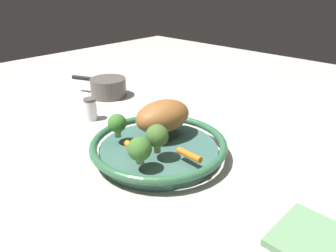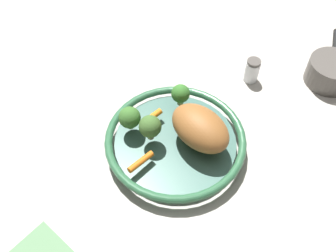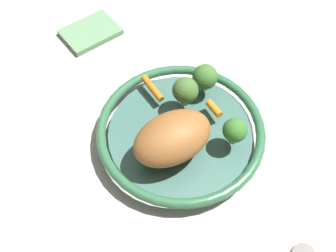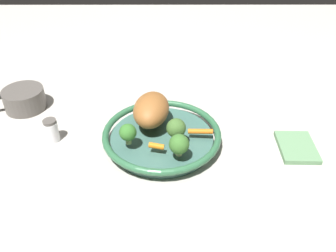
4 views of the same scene
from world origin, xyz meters
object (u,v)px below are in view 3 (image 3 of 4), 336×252
Objects in this scene: baby_carrot_near_rim at (152,88)px; broccoli_floret_small at (185,91)px; baby_carrot_center at (214,109)px; roast_chicken_piece at (172,138)px; serving_bowl at (181,132)px; dish_towel at (90,32)px; broccoli_floret_mid at (235,131)px; broccoli_floret_large at (205,77)px.

broccoli_floret_small is (-0.03, 0.07, 0.03)m from baby_carrot_near_rim.
baby_carrot_center is at bearing 122.55° from broccoli_floret_small.
roast_chicken_piece is 0.13m from baby_carrot_center.
dish_towel is at bearing -93.82° from serving_bowl.
baby_carrot_center is 0.60× the size of broccoli_floret_small.
dish_towel is at bearing -86.36° from broccoli_floret_mid.
broccoli_floret_mid is at bearing 70.88° from broccoli_floret_large.
broccoli_floret_large and broccoli_floret_mid have the same top height.
dish_towel is (0.02, -0.35, -0.08)m from broccoli_floret_small.
baby_carrot_center is (-0.08, 0.01, 0.03)m from serving_bowl.
serving_bowl is 0.09m from broccoli_floret_small.
roast_chicken_piece is at bearing 80.08° from dish_towel.
roast_chicken_piece is 0.17m from broccoli_floret_large.
roast_chicken_piece is 2.22× the size of baby_carrot_near_rim.
dish_towel is at bearing -92.67° from baby_carrot_near_rim.
broccoli_floret_mid is 0.45× the size of dish_towel.
roast_chicken_piece reaches higher than baby_carrot_near_rim.
baby_carrot_near_rim is 1.14× the size of broccoli_floret_large.
broccoli_floret_small reaches higher than broccoli_floret_mid.
broccoli_floret_mid reaches higher than baby_carrot_center.
roast_chicken_piece reaches higher than dish_towel.
baby_carrot_near_rim is at bearing -77.71° from broccoli_floret_mid.
baby_carrot_center is (-0.06, 0.12, 0.00)m from baby_carrot_near_rim.
broccoli_floret_small is at bearing 92.97° from dish_towel.
serving_bowl is at bearing -9.63° from baby_carrot_center.
broccoli_floret_large is at bearing -155.92° from serving_bowl.
broccoli_floret_small is 0.13m from broccoli_floret_mid.
roast_chicken_piece is 0.12m from broccoli_floret_mid.
roast_chicken_piece is 2.53× the size of broccoli_floret_large.
broccoli_floret_small reaches higher than baby_carrot_near_rim.
roast_chicken_piece reaches higher than serving_bowl.
broccoli_floret_small is at bearing -142.37° from roast_chicken_piece.
baby_carrot_near_rim reaches higher than serving_bowl.
broccoli_floret_large is at bearing -113.21° from baby_carrot_center.
roast_chicken_piece is 0.43m from dish_towel.
serving_bowl reaches higher than dish_towel.
broccoli_floret_small reaches higher than broccoli_floret_large.
baby_carrot_center is 0.07m from broccoli_floret_small.
baby_carrot_near_rim reaches higher than dish_towel.
serving_bowl is at bearing 24.08° from broccoli_floret_large.
baby_carrot_near_rim is 0.11m from broccoli_floret_large.
broccoli_floret_mid is at bearing 102.29° from baby_carrot_near_rim.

